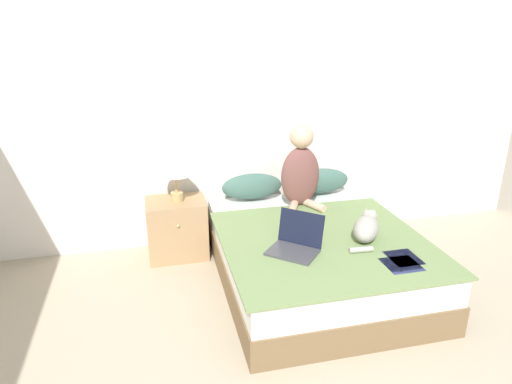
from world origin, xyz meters
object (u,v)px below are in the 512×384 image
object	(u,v)px
laptop_open	(295,243)
cat_tabby	(366,227)
bed	(315,257)
table_lamp	(175,166)
nightstand	(177,228)
pillow_far	(320,181)
person_sitting	(301,170)
pillow_near	(252,186)

from	to	relation	value
laptop_open	cat_tabby	bearing A→B (deg)	46.45
bed	table_lamp	distance (m)	1.47
nightstand	table_lamp	world-z (taller)	table_lamp
pillow_far	cat_tabby	bearing A→B (deg)	-91.20
bed	cat_tabby	distance (m)	0.53
person_sitting	cat_tabby	bearing A→B (deg)	-71.17
cat_tabby	laptop_open	world-z (taller)	laptop_open
pillow_far	laptop_open	world-z (taller)	laptop_open
pillow_near	table_lamp	world-z (taller)	table_lamp
bed	nightstand	xyz separation A→B (m)	(-1.09, 0.76, 0.04)
bed	laptop_open	world-z (taller)	laptop_open
pillow_far	nightstand	bearing A→B (deg)	-176.70
pillow_far	laptop_open	size ratio (longest dim) A/B	1.24
laptop_open	nightstand	size ratio (longest dim) A/B	0.86
pillow_far	pillow_near	bearing A→B (deg)	180.00
bed	laptop_open	size ratio (longest dim) A/B	4.05
pillow_near	laptop_open	bearing A→B (deg)	-86.22
table_lamp	cat_tabby	bearing A→B (deg)	-35.23
nightstand	bed	bearing A→B (deg)	-34.70
cat_tabby	nightstand	world-z (taller)	cat_tabby
cat_tabby	bed	bearing A→B (deg)	88.79
person_sitting	pillow_near	bearing A→B (deg)	147.10
cat_tabby	table_lamp	world-z (taller)	table_lamp
pillow_near	nightstand	xyz separation A→B (m)	(-0.74, -0.08, -0.33)
laptop_open	nightstand	world-z (taller)	laptop_open
person_sitting	nightstand	bearing A→B (deg)	171.29
person_sitting	cat_tabby	distance (m)	0.89
laptop_open	person_sitting	bearing A→B (deg)	110.77
pillow_far	person_sitting	bearing A→B (deg)	-139.31
pillow_far	cat_tabby	distance (m)	1.07
nightstand	table_lamp	distance (m)	0.61
table_lamp	person_sitting	bearing A→B (deg)	-8.86
pillow_near	pillow_far	world-z (taller)	same
person_sitting	laptop_open	bearing A→B (deg)	-110.48
laptop_open	table_lamp	size ratio (longest dim) A/B	1.05
pillow_far	table_lamp	xyz separation A→B (m)	(-1.43, -0.08, 0.29)
bed	pillow_near	distance (m)	0.98
person_sitting	laptop_open	world-z (taller)	person_sitting
laptop_open	bed	bearing A→B (deg)	87.45
pillow_near	pillow_far	distance (m)	0.70
pillow_near	table_lamp	bearing A→B (deg)	-173.47
laptop_open	pillow_near	bearing A→B (deg)	135.04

